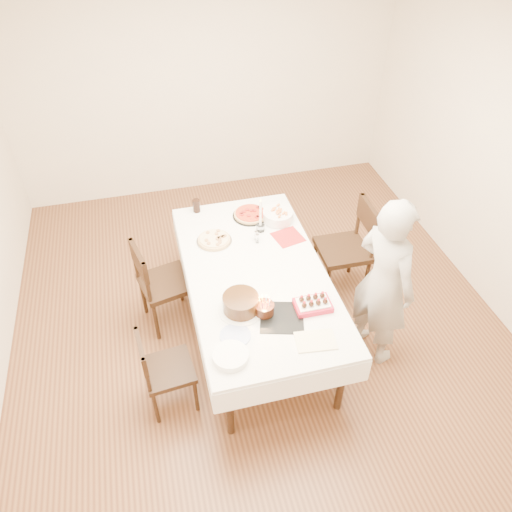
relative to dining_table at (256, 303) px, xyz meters
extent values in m
plane|color=#502D1B|center=(0.05, 0.12, -0.38)|extent=(5.00, 5.00, 0.00)
cube|color=beige|center=(0.05, 2.62, 0.98)|extent=(4.50, 0.04, 2.70)
cube|color=beige|center=(2.30, 0.12, 0.98)|extent=(0.04, 5.00, 2.70)
plane|color=white|center=(0.05, 0.12, 2.33)|extent=(5.00, 5.00, 0.00)
cube|color=white|center=(0.00, 0.00, 0.00)|extent=(1.83, 2.41, 0.75)
imported|color=#AEAAA4|center=(0.95, -0.43, 0.42)|extent=(0.56, 0.68, 1.60)
cylinder|color=beige|center=(-0.26, 0.48, 0.40)|extent=(0.32, 0.32, 0.04)
cylinder|color=red|center=(0.14, 0.78, 0.40)|extent=(0.41, 0.41, 0.04)
cube|color=#B21E1E|center=(0.40, 0.38, 0.38)|extent=(0.30, 0.30, 0.01)
cylinder|color=white|center=(0.38, 0.65, 0.43)|extent=(0.37, 0.37, 0.09)
cylinder|color=white|center=(0.18, 0.54, 0.55)|extent=(0.09, 0.09, 0.35)
cylinder|color=black|center=(-0.34, 0.99, 0.44)|extent=(0.09, 0.09, 0.13)
cylinder|color=#371F0D|center=(-0.22, -0.39, 0.44)|extent=(0.41, 0.41, 0.14)
cube|color=black|center=(0.06, -0.55, 0.38)|extent=(0.41, 0.41, 0.01)
cylinder|color=#33190E|center=(-0.05, -0.47, 0.46)|extent=(0.17, 0.17, 0.15)
cube|color=beige|center=(0.23, -0.83, 0.38)|extent=(0.31, 0.23, 0.02)
cylinder|color=white|center=(-0.39, -0.83, 0.40)|extent=(0.34, 0.34, 0.05)
cylinder|color=white|center=(-0.32, -0.63, 0.38)|extent=(0.28, 0.28, 0.01)
camera|label=1|loc=(-0.76, -2.98, 3.19)|focal=35.00mm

